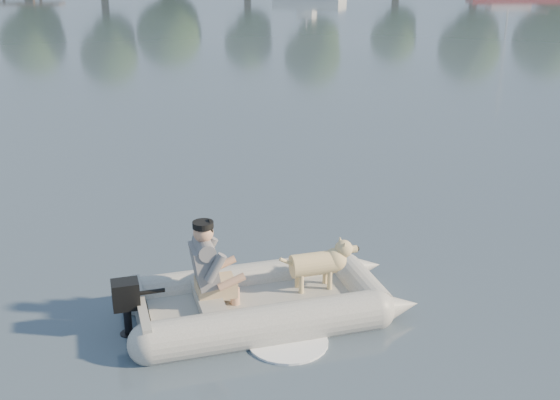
{
  "coord_description": "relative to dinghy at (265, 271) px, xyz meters",
  "views": [
    {
      "loc": [
        -0.1,
        -6.59,
        4.03
      ],
      "look_at": [
        -0.01,
        2.18,
        0.75
      ],
      "focal_mm": 45.0,
      "sensor_mm": 36.0,
      "label": 1
    }
  ],
  "objects": [
    {
      "name": "water",
      "position": [
        0.2,
        -0.47,
        -0.54
      ],
      "size": [
        160.0,
        160.0,
        0.0
      ],
      "primitive_type": "plane",
      "color": "slate",
      "rests_on": "ground"
    },
    {
      "name": "dinghy",
      "position": [
        0.0,
        0.0,
        0.0
      ],
      "size": [
        5.21,
        4.45,
        1.28
      ],
      "primitive_type": null,
      "rotation": [
        0.0,
        0.0,
        0.27
      ],
      "color": "gray",
      "rests_on": "water"
    },
    {
      "name": "dog",
      "position": [
        0.56,
        0.21,
        -0.06
      ],
      "size": [
        0.91,
        0.53,
        0.57
      ],
      "primitive_type": null,
      "rotation": [
        0.0,
        0.0,
        0.27
      ],
      "color": "tan",
      "rests_on": "dinghy"
    },
    {
      "name": "man",
      "position": [
        -0.63,
        -0.13,
        0.17
      ],
      "size": [
        0.8,
        0.73,
        0.99
      ],
      "primitive_type": null,
      "rotation": [
        0.0,
        0.0,
        0.27
      ],
      "color": "slate",
      "rests_on": "dinghy"
    },
    {
      "name": "outboard_motor",
      "position": [
        -1.48,
        -0.42,
        -0.26
      ],
      "size": [
        0.44,
        0.36,
        0.73
      ],
      "primitive_type": null,
      "rotation": [
        0.0,
        0.0,
        0.27
      ],
      "color": "black",
      "rests_on": "dinghy"
    }
  ]
}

